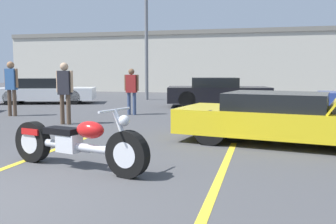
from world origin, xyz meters
name	(u,v)px	position (x,y,z in m)	size (l,w,h in m)	color
parking_stripe_foreground	(6,168)	(-0.51, 1.72, 0.00)	(0.12, 5.89, 0.01)	yellow
parking_stripe_middle	(217,183)	(2.79, 1.72, 0.00)	(0.12, 5.89, 0.01)	yellow
far_building	(217,60)	(0.00, 24.87, 2.34)	(32.00, 4.20, 4.40)	beige
light_pole	(148,16)	(-2.59, 15.86, 4.38)	(1.21, 0.28, 7.99)	slate
motorcycle	(76,143)	(0.59, 1.95, 0.40)	(2.55, 0.96, 0.97)	black
show_car_hood_open	(286,117)	(3.84, 4.89, 0.55)	(4.66, 2.58, 1.99)	yellow
parked_car_mid_right_row	(218,92)	(1.47, 12.82, 0.61)	(4.55, 2.69, 1.25)	black
parked_car_mid_left_row	(45,91)	(-6.67, 12.53, 0.57)	(4.83, 3.08, 1.19)	white
spectator_near_motorcycle	(65,88)	(-2.09, 6.35, 1.05)	(0.52, 0.23, 1.76)	brown
spectator_by_show_car	(132,88)	(-1.06, 9.05, 0.95)	(0.52, 0.21, 1.60)	#38476B
spectator_midground	(11,83)	(-4.86, 7.71, 1.11)	(0.52, 0.24, 1.84)	brown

